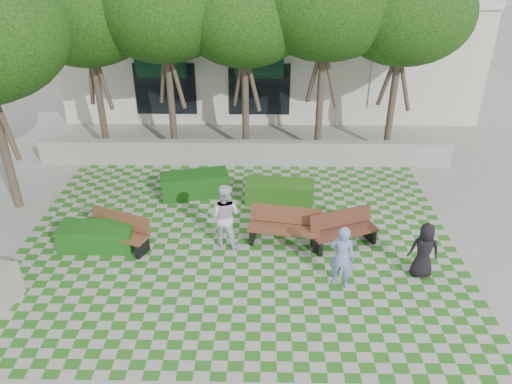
{
  "coord_description": "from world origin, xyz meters",
  "views": [
    {
      "loc": [
        0.7,
        -10.44,
        7.97
      ],
      "look_at": [
        0.5,
        1.5,
        1.4
      ],
      "focal_mm": 35.0,
      "sensor_mm": 36.0,
      "label": 1
    }
  ],
  "objects_px": {
    "bench_west": "(118,232)",
    "hedge_midleft": "(195,184)",
    "person_dark": "(424,250)",
    "person_white": "(225,215)",
    "person_blue": "(342,257)",
    "hedge_midright": "(280,193)",
    "bench_east": "(343,230)",
    "bench_mid": "(285,227)",
    "hedge_west": "(97,237)"
  },
  "relations": [
    {
      "from": "hedge_midleft",
      "to": "person_white",
      "type": "height_order",
      "value": "person_white"
    },
    {
      "from": "bench_east",
      "to": "bench_mid",
      "type": "height_order",
      "value": "bench_mid"
    },
    {
      "from": "bench_east",
      "to": "person_white",
      "type": "distance_m",
      "value": 3.28
    },
    {
      "from": "bench_west",
      "to": "hedge_west",
      "type": "xyz_separation_m",
      "value": [
        -0.56,
        -0.08,
        -0.12
      ]
    },
    {
      "from": "bench_mid",
      "to": "person_dark",
      "type": "relative_size",
      "value": 1.37
    },
    {
      "from": "person_dark",
      "to": "person_white",
      "type": "xyz_separation_m",
      "value": [
        -5.04,
        1.29,
        0.18
      ]
    },
    {
      "from": "person_blue",
      "to": "hedge_midleft",
      "type": "bearing_deg",
      "value": -28.51
    },
    {
      "from": "person_dark",
      "to": "bench_west",
      "type": "bearing_deg",
      "value": -1.96
    },
    {
      "from": "hedge_midright",
      "to": "bench_west",
      "type": "bearing_deg",
      "value": -151.33
    },
    {
      "from": "bench_east",
      "to": "hedge_midright",
      "type": "bearing_deg",
      "value": 105.28
    },
    {
      "from": "bench_west",
      "to": "person_white",
      "type": "relative_size",
      "value": 1.06
    },
    {
      "from": "bench_east",
      "to": "hedge_midright",
      "type": "xyz_separation_m",
      "value": [
        -1.68,
        2.27,
        -0.1
      ]
    },
    {
      "from": "bench_mid",
      "to": "hedge_west",
      "type": "distance_m",
      "value": 5.15
    },
    {
      "from": "bench_east",
      "to": "person_white",
      "type": "height_order",
      "value": "person_white"
    },
    {
      "from": "bench_mid",
      "to": "hedge_west",
      "type": "height_order",
      "value": "bench_mid"
    },
    {
      "from": "hedge_midleft",
      "to": "person_blue",
      "type": "relative_size",
      "value": 1.26
    },
    {
      "from": "bench_east",
      "to": "person_dark",
      "type": "xyz_separation_m",
      "value": [
        1.79,
        -1.32,
        0.28
      ]
    },
    {
      "from": "bench_mid",
      "to": "bench_west",
      "type": "relative_size",
      "value": 1.05
    },
    {
      "from": "bench_east",
      "to": "hedge_midleft",
      "type": "distance_m",
      "value": 5.23
    },
    {
      "from": "bench_mid",
      "to": "person_white",
      "type": "height_order",
      "value": "person_white"
    },
    {
      "from": "person_blue",
      "to": "person_dark",
      "type": "bearing_deg",
      "value": -149.0
    },
    {
      "from": "hedge_midleft",
      "to": "hedge_west",
      "type": "distance_m",
      "value": 3.81
    },
    {
      "from": "hedge_midleft",
      "to": "person_dark",
      "type": "xyz_separation_m",
      "value": [
        6.23,
        -4.1,
        0.37
      ]
    },
    {
      "from": "person_dark",
      "to": "hedge_midright",
      "type": "bearing_deg",
      "value": -39.84
    },
    {
      "from": "person_dark",
      "to": "person_white",
      "type": "height_order",
      "value": "person_white"
    },
    {
      "from": "hedge_west",
      "to": "person_dark",
      "type": "bearing_deg",
      "value": -7.11
    },
    {
      "from": "hedge_west",
      "to": "bench_mid",
      "type": "bearing_deg",
      "value": 3.63
    },
    {
      "from": "hedge_midleft",
      "to": "person_dark",
      "type": "bearing_deg",
      "value": -33.35
    },
    {
      "from": "hedge_midleft",
      "to": "hedge_west",
      "type": "xyz_separation_m",
      "value": [
        -2.3,
        -3.03,
        -0.03
      ]
    },
    {
      "from": "person_blue",
      "to": "person_white",
      "type": "distance_m",
      "value": 3.41
    },
    {
      "from": "hedge_midright",
      "to": "hedge_west",
      "type": "height_order",
      "value": "hedge_midright"
    },
    {
      "from": "hedge_midright",
      "to": "hedge_west",
      "type": "distance_m",
      "value": 5.66
    },
    {
      "from": "bench_mid",
      "to": "hedge_midright",
      "type": "xyz_separation_m",
      "value": [
        -0.07,
        2.21,
        -0.13
      ]
    },
    {
      "from": "bench_mid",
      "to": "bench_west",
      "type": "distance_m",
      "value": 4.58
    },
    {
      "from": "bench_east",
      "to": "hedge_midright",
      "type": "distance_m",
      "value": 2.83
    },
    {
      "from": "hedge_midleft",
      "to": "person_blue",
      "type": "bearing_deg",
      "value": -47.71
    },
    {
      "from": "hedge_midright",
      "to": "person_blue",
      "type": "relative_size",
      "value": 1.25
    },
    {
      "from": "person_blue",
      "to": "hedge_west",
      "type": "bearing_deg",
      "value": 6.05
    },
    {
      "from": "hedge_midright",
      "to": "hedge_midleft",
      "type": "xyz_separation_m",
      "value": [
        -2.75,
        0.5,
        0.0
      ]
    },
    {
      "from": "bench_west",
      "to": "person_dark",
      "type": "distance_m",
      "value": 8.05
    },
    {
      "from": "bench_west",
      "to": "person_white",
      "type": "distance_m",
      "value": 2.97
    },
    {
      "from": "bench_mid",
      "to": "person_white",
      "type": "xyz_separation_m",
      "value": [
        -1.64,
        -0.1,
        0.43
      ]
    },
    {
      "from": "bench_mid",
      "to": "bench_east",
      "type": "bearing_deg",
      "value": 7.6
    },
    {
      "from": "bench_mid",
      "to": "hedge_west",
      "type": "bearing_deg",
      "value": -166.45
    },
    {
      "from": "bench_east",
      "to": "bench_mid",
      "type": "bearing_deg",
      "value": 156.56
    },
    {
      "from": "person_blue",
      "to": "hedge_midright",
      "type": "bearing_deg",
      "value": -52.03
    },
    {
      "from": "person_blue",
      "to": "bench_east",
      "type": "bearing_deg",
      "value": -80.62
    },
    {
      "from": "bench_west",
      "to": "hedge_midleft",
      "type": "height_order",
      "value": "bench_west"
    },
    {
      "from": "hedge_west",
      "to": "bench_west",
      "type": "bearing_deg",
      "value": 7.81
    },
    {
      "from": "hedge_midleft",
      "to": "bench_east",
      "type": "bearing_deg",
      "value": -32.04
    }
  ]
}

